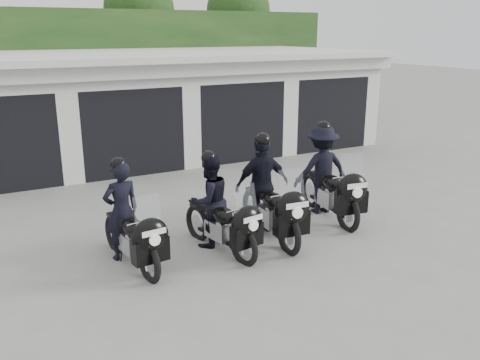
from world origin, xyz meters
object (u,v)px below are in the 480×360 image
police_bike_d (326,175)px  police_bike_a (129,223)px  police_bike_b (215,208)px  police_bike_c (267,192)px

police_bike_d → police_bike_a: bearing=-166.8°
police_bike_b → police_bike_a: bearing=166.6°
police_bike_d → police_bike_c: bearing=-159.5°
police_bike_a → police_bike_c: 2.52m
police_bike_b → police_bike_c: size_ratio=0.90×
police_bike_c → police_bike_d: (1.58, 0.35, 0.02)m
police_bike_a → police_bike_b: size_ratio=1.02×
police_bike_b → police_bike_d: 2.68m
police_bike_a → police_bike_c: police_bike_c is taller
police_bike_a → police_bike_d: police_bike_d is taller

